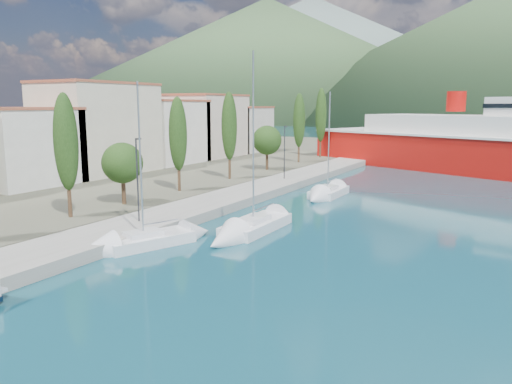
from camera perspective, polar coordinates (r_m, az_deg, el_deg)
The scene contains 9 objects.
ground at distance 135.74m, azimuth 22.25°, elevation 5.27°, with size 1400.00×1400.00×0.00m, color #134654.
quay at distance 48.26m, azimuth -2.48°, elevation -0.60°, with size 5.00×88.00×0.80m, color gray.
land_strip at distance 81.01m, azimuth -22.18°, elevation 2.90°, with size 70.00×148.00×0.70m, color #565644.
town_buildings at distance 70.24m, azimuth -14.07°, elevation 6.64°, with size 9.20×69.20×11.30m.
tree_row at distance 56.24m, azimuth -4.13°, elevation 6.53°, with size 3.84×61.84×11.27m.
lamp_posts at distance 37.91m, azimuth -12.18°, elevation 1.94°, with size 0.15×46.04×6.06m.
sailboat_near at distance 33.04m, azimuth -15.16°, elevation -6.02°, with size 5.15×8.39×11.60m.
sailboat_mid at distance 35.12m, azimuth -1.80°, elevation -4.70°, with size 2.57×9.67×13.91m.
sailboat_far at distance 49.91m, azimuth 7.57°, elevation -0.42°, with size 2.57×7.83×11.48m.
Camera 1 is at (15.72, -14.51, 9.17)m, focal length 35.00 mm.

